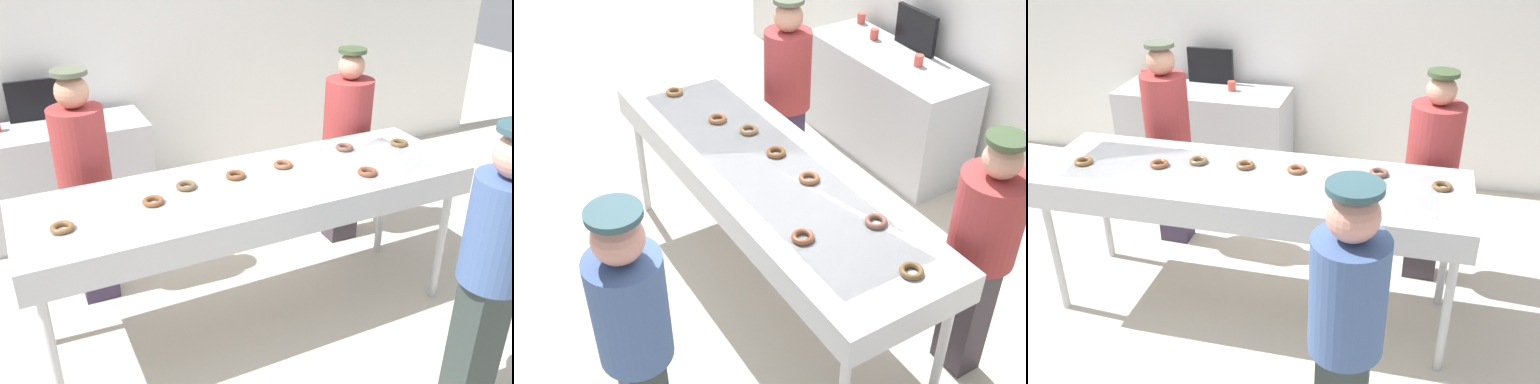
{
  "view_description": "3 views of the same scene",
  "coord_description": "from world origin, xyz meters",
  "views": [
    {
      "loc": [
        -1.29,
        -2.76,
        2.53
      ],
      "look_at": [
        0.0,
        -0.05,
        1.0
      ],
      "focal_mm": 39.23,
      "sensor_mm": 36.0,
      "label": 1
    },
    {
      "loc": [
        2.86,
        -1.71,
        3.24
      ],
      "look_at": [
        0.17,
        -0.07,
        0.96
      ],
      "focal_mm": 46.35,
      "sensor_mm": 36.0,
      "label": 2
    },
    {
      "loc": [
        0.99,
        -3.16,
        2.7
      ],
      "look_at": [
        0.26,
        -0.11,
        1.01
      ],
      "focal_mm": 40.72,
      "sensor_mm": 36.0,
      "label": 3
    }
  ],
  "objects": [
    {
      "name": "paper_cup_1",
      "position": [
        -1.71,
        2.07,
        0.98
      ],
      "size": [
        0.07,
        0.07,
        0.09
      ],
      "primitive_type": "cylinder",
      "color": "#CC4C3F",
      "rests_on": "prep_counter"
    },
    {
      "name": "chocolate_donut_0",
      "position": [
        0.8,
        0.21,
        1.06
      ],
      "size": [
        0.13,
        0.13,
        0.03
      ],
      "primitive_type": "torus",
      "rotation": [
        0.0,
        0.0,
        0.1
      ],
      "color": "brown",
      "rests_on": "fryer_conveyor"
    },
    {
      "name": "worker_baker",
      "position": [
        -0.88,
        0.72,
        0.95
      ],
      "size": [
        0.35,
        0.35,
        1.67
      ],
      "rotation": [
        0.0,
        0.0,
        2.94
      ],
      "color": "#342A43",
      "rests_on": "ground"
    },
    {
      "name": "chocolate_donut_6",
      "position": [
        -1.12,
        -0.08,
        1.06
      ],
      "size": [
        0.14,
        0.14,
        0.03
      ],
      "primitive_type": "torus",
      "rotation": [
        0.0,
        0.0,
        1.74
      ],
      "color": "brown",
      "rests_on": "fryer_conveyor"
    },
    {
      "name": "prep_counter",
      "position": [
        -1.01,
        1.84,
        0.47
      ],
      "size": [
        1.65,
        0.6,
        0.93
      ],
      "primitive_type": "cube",
      "color": "#B7BABF",
      "rests_on": "ground"
    },
    {
      "name": "worker_assistant",
      "position": [
        1.14,
        0.67,
        0.93
      ],
      "size": [
        0.37,
        0.37,
        1.61
      ],
      "rotation": [
        0.0,
        0.0,
        3.03
      ],
      "color": "#342C33",
      "rests_on": "ground"
    },
    {
      "name": "chocolate_donut_1",
      "position": [
        0.71,
        -0.2,
        1.06
      ],
      "size": [
        0.15,
        0.15,
        0.03
      ],
      "primitive_type": "torus",
      "rotation": [
        0.0,
        0.0,
        1.87
      ],
      "color": "brown",
      "rests_on": "fryer_conveyor"
    },
    {
      "name": "chocolate_donut_5",
      "position": [
        1.2,
        0.11,
        1.06
      ],
      "size": [
        0.16,
        0.16,
        0.03
      ],
      "primitive_type": "torus",
      "rotation": [
        0.0,
        0.0,
        2.04
      ],
      "color": "brown",
      "rests_on": "fryer_conveyor"
    },
    {
      "name": "paper_cup_0",
      "position": [
        -1.35,
        1.93,
        0.98
      ],
      "size": [
        0.07,
        0.07,
        0.09
      ],
      "primitive_type": "cylinder",
      "color": "#CC4C3F",
      "rests_on": "prep_counter"
    },
    {
      "name": "menu_display",
      "position": [
        -1.01,
        2.09,
        1.1
      ],
      "size": [
        0.46,
        0.04,
        0.34
      ],
      "primitive_type": "cube",
      "color": "black",
      "rests_on": "prep_counter"
    },
    {
      "name": "back_wall",
      "position": [
        0.0,
        2.29,
        1.55
      ],
      "size": [
        8.0,
        0.12,
        3.1
      ],
      "primitive_type": "cube",
      "color": "white",
      "rests_on": "ground"
    },
    {
      "name": "customer_waiting",
      "position": [
        0.79,
        -1.17,
        0.96
      ],
      "size": [
        0.34,
        0.34,
        1.67
      ],
      "rotation": [
        0.0,
        0.0,
        0.13
      ],
      "color": "#2C3634",
      "rests_on": "ground"
    },
    {
      "name": "chocolate_donut_4",
      "position": [
        0.28,
        0.13,
        1.06
      ],
      "size": [
        0.17,
        0.17,
        0.03
      ],
      "primitive_type": "torus",
      "rotation": [
        0.0,
        0.0,
        2.28
      ],
      "color": "brown",
      "rests_on": "fryer_conveyor"
    },
    {
      "name": "chocolate_donut_2",
      "position": [
        -0.62,
        -0.0,
        1.06
      ],
      "size": [
        0.17,
        0.17,
        0.03
      ],
      "primitive_type": "torus",
      "rotation": [
        0.0,
        0.0,
        2.25
      ],
      "color": "brown",
      "rests_on": "fryer_conveyor"
    },
    {
      "name": "ground_plane",
      "position": [
        0.0,
        0.0,
        0.0
      ],
      "size": [
        16.0,
        16.0,
        0.0
      ],
      "primitive_type": "plane",
      "color": "beige"
    },
    {
      "name": "fryer_conveyor",
      "position": [
        0.0,
        0.0,
        0.95
      ],
      "size": [
        2.79,
        0.82,
        1.04
      ],
      "color": "#B7BABF",
      "rests_on": "ground"
    },
    {
      "name": "paper_cup_2",
      "position": [
        -0.74,
        1.9,
        0.98
      ],
      "size": [
        0.07,
        0.07,
        0.09
      ],
      "primitive_type": "cylinder",
      "color": "#CC4C3F",
      "rests_on": "prep_counter"
    },
    {
      "name": "chocolate_donut_3",
      "position": [
        -0.06,
        0.11,
        1.06
      ],
      "size": [
        0.17,
        0.17,
        0.03
      ],
      "primitive_type": "torus",
      "rotation": [
        0.0,
        0.0,
        2.25
      ],
      "color": "brown",
      "rests_on": "fryer_conveyor"
    },
    {
      "name": "chocolate_donut_7",
      "position": [
        -0.38,
        0.11,
        1.06
      ],
      "size": [
        0.17,
        0.17,
        0.03
      ],
      "primitive_type": "torus",
      "rotation": [
        0.0,
        0.0,
        0.73
      ],
      "color": "brown",
      "rests_on": "fryer_conveyor"
    }
  ]
}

